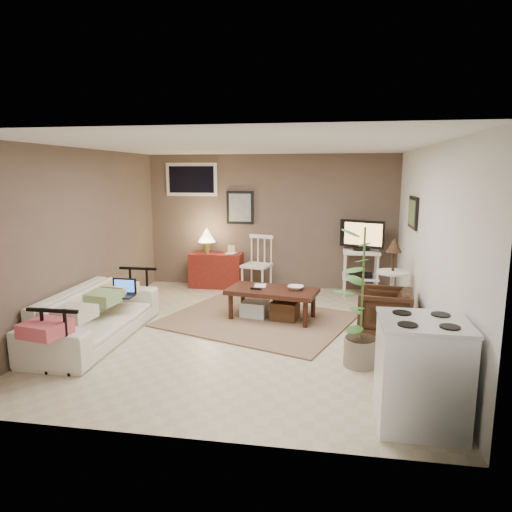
% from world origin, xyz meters
% --- Properties ---
extents(floor, '(5.00, 5.00, 0.00)m').
position_xyz_m(floor, '(0.00, 0.00, 0.00)').
color(floor, '#C1B293').
rests_on(floor, ground).
extents(art_back, '(0.50, 0.03, 0.60)m').
position_xyz_m(art_back, '(-0.55, 2.48, 1.45)').
color(art_back, black).
extents(art_right, '(0.03, 0.60, 0.45)m').
position_xyz_m(art_right, '(2.23, 1.05, 1.52)').
color(art_right, black).
extents(window, '(0.96, 0.03, 0.60)m').
position_xyz_m(window, '(-1.45, 2.48, 1.95)').
color(window, white).
extents(rug, '(2.94, 2.65, 0.02)m').
position_xyz_m(rug, '(0.09, 0.49, 0.01)').
color(rug, '#886B4F').
rests_on(rug, floor).
extents(coffee_table, '(1.35, 0.86, 0.47)m').
position_xyz_m(coffee_table, '(0.28, 0.57, 0.26)').
color(coffee_table, '#38180F').
rests_on(coffee_table, floor).
extents(sofa, '(0.62, 2.13, 0.83)m').
position_xyz_m(sofa, '(-1.80, -0.57, 0.42)').
color(sofa, beige).
rests_on(sofa, floor).
extents(sofa_pillows, '(0.41, 2.03, 0.14)m').
position_xyz_m(sofa_pillows, '(-1.75, -0.81, 0.51)').
color(sofa_pillows, beige).
rests_on(sofa_pillows, sofa).
extents(sofa_end_rails, '(0.57, 2.13, 0.72)m').
position_xyz_m(sofa_end_rails, '(-1.68, -0.57, 0.36)').
color(sofa_end_rails, black).
rests_on(sofa_end_rails, floor).
extents(laptop, '(0.33, 0.24, 0.22)m').
position_xyz_m(laptop, '(-1.60, -0.20, 0.54)').
color(laptop, black).
rests_on(laptop, sofa).
extents(red_console, '(0.95, 0.42, 1.09)m').
position_xyz_m(red_console, '(-0.98, 2.28, 0.38)').
color(red_console, maroon).
rests_on(red_console, floor).
extents(spindle_chair, '(0.55, 0.55, 0.99)m').
position_xyz_m(spindle_chair, '(-0.18, 2.10, 0.46)').
color(spindle_chair, white).
rests_on(spindle_chair, floor).
extents(tv_stand, '(0.72, 0.50, 1.29)m').
position_xyz_m(tv_stand, '(1.61, 2.16, 0.68)').
color(tv_stand, white).
rests_on(tv_stand, floor).
extents(side_table, '(0.44, 0.44, 1.18)m').
position_xyz_m(side_table, '(1.96, 0.83, 0.73)').
color(side_table, white).
rests_on(side_table, floor).
extents(armchair, '(0.70, 0.73, 0.67)m').
position_xyz_m(armchair, '(1.80, 0.17, 0.34)').
color(armchair, black).
rests_on(armchair, floor).
extents(potted_plant, '(0.39, 0.39, 1.54)m').
position_xyz_m(potted_plant, '(1.44, -0.85, 0.82)').
color(potted_plant, gray).
rests_on(potted_plant, floor).
extents(stove, '(0.70, 0.65, 0.92)m').
position_xyz_m(stove, '(1.85, -1.97, 0.46)').
color(stove, white).
rests_on(stove, floor).
extents(bowl, '(0.23, 0.08, 0.22)m').
position_xyz_m(bowl, '(0.62, 0.59, 0.56)').
color(bowl, '#38180F').
rests_on(bowl, coffee_table).
extents(book_table, '(0.17, 0.03, 0.23)m').
position_xyz_m(book_table, '(0.02, 0.67, 0.56)').
color(book_table, '#38180F').
rests_on(book_table, coffee_table).
extents(book_console, '(0.17, 0.06, 0.22)m').
position_xyz_m(book_console, '(-0.75, 2.28, 0.74)').
color(book_console, '#38180F').
rests_on(book_console, red_console).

